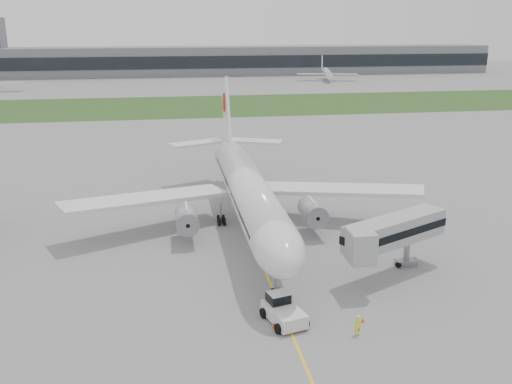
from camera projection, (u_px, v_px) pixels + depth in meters
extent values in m
plane|color=gray|center=(253.00, 241.00, 71.16)|extent=(600.00, 600.00, 0.00)
cube|color=#314B1C|center=(195.00, 106.00, 184.57)|extent=(600.00, 50.00, 0.02)
cube|color=slate|center=(182.00, 61.00, 286.52)|extent=(320.00, 22.00, 14.00)
cube|color=black|center=(183.00, 63.00, 276.12)|extent=(320.00, 0.60, 6.00)
cylinder|color=silver|center=(248.00, 190.00, 73.33)|extent=(5.00, 38.00, 5.00)
ellipsoid|color=silver|center=(277.00, 246.00, 54.90)|extent=(5.00, 11.00, 5.00)
cube|color=black|center=(280.00, 241.00, 53.70)|extent=(3.20, 1.54, 1.14)
cone|color=silver|center=(228.00, 148.00, 93.89)|extent=(5.00, 10.53, 6.16)
cube|color=silver|center=(146.00, 199.00, 73.56)|extent=(22.13, 13.52, 1.70)
cube|color=silver|center=(340.00, 190.00, 77.57)|extent=(22.13, 13.52, 1.70)
cylinder|color=#A2A2A7|center=(187.00, 218.00, 70.48)|extent=(2.70, 5.20, 2.70)
cylinder|color=#A2A2A7|center=(312.00, 212.00, 72.95)|extent=(2.70, 5.20, 2.70)
cube|color=silver|center=(227.00, 115.00, 93.84)|extent=(0.45, 10.90, 12.76)
cylinder|color=#AD0E09|center=(226.00, 102.00, 94.21)|extent=(0.60, 3.20, 3.20)
cube|color=silver|center=(197.00, 143.00, 95.37)|extent=(9.54, 6.34, 0.35)
cube|color=silver|center=(256.00, 141.00, 96.91)|extent=(9.54, 6.34, 0.35)
cylinder|color=gray|center=(276.00, 282.00, 56.54)|extent=(0.24, 0.24, 3.10)
cylinder|color=black|center=(221.00, 220.00, 77.13)|extent=(1.40, 1.10, 1.10)
cylinder|color=black|center=(268.00, 218.00, 78.11)|extent=(1.40, 1.10, 1.10)
cube|color=silver|center=(284.00, 314.00, 51.90)|extent=(3.69, 5.14, 1.24)
cube|color=silver|center=(278.00, 298.00, 52.69)|extent=(2.22, 2.07, 1.03)
cube|color=black|center=(278.00, 297.00, 52.67)|extent=(2.28, 2.14, 0.88)
cylinder|color=black|center=(263.00, 313.00, 52.81)|extent=(0.59, 0.99, 0.93)
cylinder|color=black|center=(290.00, 307.00, 53.90)|extent=(0.59, 0.99, 0.93)
cylinder|color=black|center=(278.00, 329.00, 50.11)|extent=(0.59, 0.99, 0.93)
cylinder|color=black|center=(306.00, 322.00, 51.21)|extent=(0.59, 0.99, 0.93)
cube|color=#9F9FA1|center=(395.00, 230.00, 60.90)|extent=(13.21, 8.52, 2.86)
cube|color=black|center=(395.00, 230.00, 60.90)|extent=(13.42, 8.70, 0.86)
cube|color=#9F9FA1|center=(360.00, 246.00, 56.69)|extent=(2.48, 3.24, 3.24)
cylinder|color=gray|center=(407.00, 250.00, 63.78)|extent=(0.67, 0.67, 3.62)
cube|color=gray|center=(406.00, 262.00, 64.20)|extent=(2.64, 2.22, 0.67)
cylinder|color=black|center=(398.00, 265.00, 63.51)|extent=(0.55, 0.72, 0.67)
cylinder|color=black|center=(413.00, 260.00, 64.90)|extent=(0.55, 0.72, 0.67)
cone|color=#EF450C|center=(274.00, 325.00, 51.03)|extent=(0.44, 0.44, 0.61)
cone|color=#EF450C|center=(363.00, 320.00, 52.05)|extent=(0.35, 0.35, 0.48)
imported|color=yellow|center=(357.00, 325.00, 49.76)|extent=(0.79, 0.61, 1.91)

